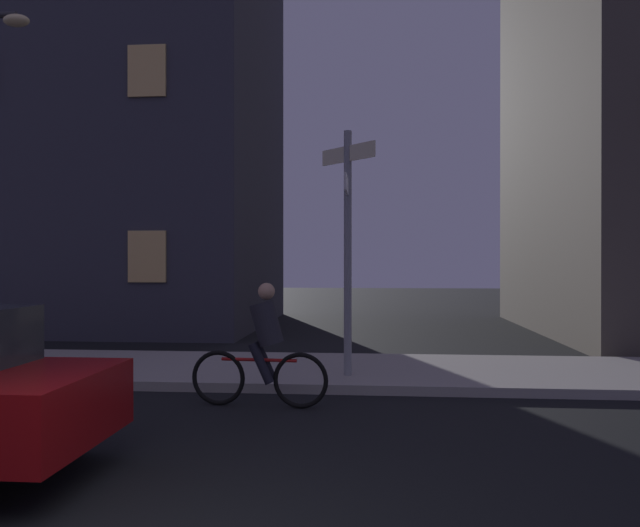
# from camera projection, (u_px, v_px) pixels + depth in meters

# --- Properties ---
(sidewalk_kerb) EXTENTS (40.00, 3.00, 0.14)m
(sidewalk_kerb) POSITION_uv_depth(u_px,v_px,m) (286.00, 370.00, 10.21)
(sidewalk_kerb) COLOR #9E9991
(sidewalk_kerb) RESTS_ON ground_plane
(signpost) EXTENTS (0.85, 1.79, 3.75)m
(signpost) POSITION_uv_depth(u_px,v_px,m) (348.00, 231.00, 9.38)
(signpost) COLOR gray
(signpost) RESTS_ON sidewalk_kerb
(cyclist) EXTENTS (1.82, 0.35, 1.61)m
(cyclist) POSITION_uv_depth(u_px,v_px,m) (263.00, 349.00, 7.93)
(cyclist) COLOR black
(cyclist) RESTS_ON ground_plane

